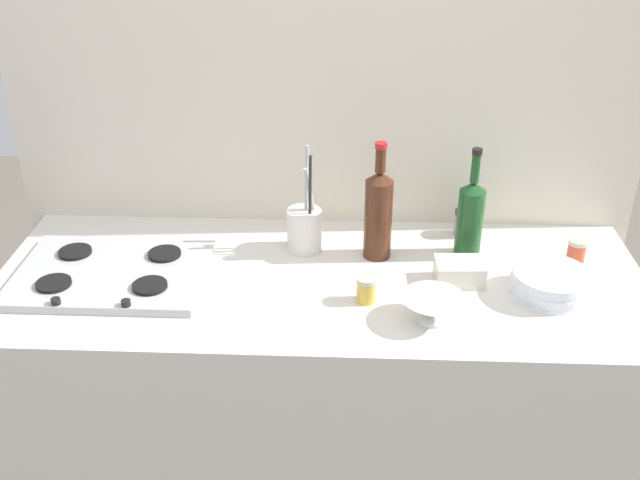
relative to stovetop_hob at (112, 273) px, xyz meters
The scene contains 12 objects.
counter_block 0.74m from the stovetop_hob, ahead, with size 1.80×0.70×0.90m, color silver.
backsplash_panel 0.79m from the stovetop_hob, 34.87° to the left, with size 1.90×0.06×2.54m, color beige.
stovetop_hob is the anchor object (origin of this frame).
plate_stack 1.19m from the stovetop_hob, ahead, with size 0.21×0.21×0.07m.
wine_bottle_leftmost 1.01m from the stovetop_hob, ahead, with size 0.08×0.08×0.33m.
wine_bottle_mid_left 0.76m from the stovetop_hob, 11.76° to the left, with size 0.08×0.08×0.35m.
mixing_bowl 0.88m from the stovetop_hob, 11.24° to the right, with size 0.16×0.16×0.07m.
butter_dish 0.95m from the stovetop_hob, ahead, with size 0.13×0.10×0.06m, color silver.
utensil_crock 0.56m from the stovetop_hob, 19.06° to the left, with size 0.10×0.10×0.32m.
condiment_jar_front 0.71m from the stovetop_hob, ahead, with size 0.05×0.05×0.07m.
condiment_jar_rear 1.04m from the stovetop_hob, 16.35° to the left, with size 0.06×0.06×0.08m.
condiment_jar_spare 1.30m from the stovetop_hob, ahead, with size 0.05×0.05×0.08m.
Camera 1 is at (0.08, -1.73, 1.97)m, focal length 41.35 mm.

